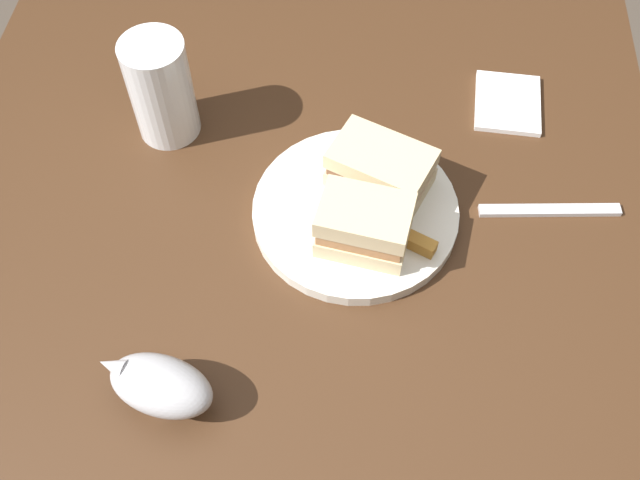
% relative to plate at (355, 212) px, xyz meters
% --- Properties ---
extents(ground_plane, '(6.00, 6.00, 0.00)m').
position_rel_plate_xyz_m(ground_plane, '(0.12, -0.08, -0.74)').
color(ground_plane, '#4C4238').
extents(dining_table, '(1.20, 0.95, 0.73)m').
position_rel_plate_xyz_m(dining_table, '(0.12, -0.08, -0.37)').
color(dining_table, '#422816').
rests_on(dining_table, ground).
extents(plate, '(0.26, 0.26, 0.02)m').
position_rel_plate_xyz_m(plate, '(0.00, 0.00, 0.00)').
color(plate, silver).
rests_on(plate, dining_table).
extents(sandwich_half_left, '(0.09, 0.12, 0.07)m').
position_rel_plate_xyz_m(sandwich_half_left, '(0.05, 0.01, 0.04)').
color(sandwich_half_left, beige).
rests_on(sandwich_half_left, plate).
extents(sandwich_half_right, '(0.12, 0.14, 0.06)m').
position_rel_plate_xyz_m(sandwich_half_right, '(-0.04, 0.03, 0.04)').
color(sandwich_half_right, beige).
rests_on(sandwich_half_right, plate).
extents(potato_wedge_front, '(0.03, 0.04, 0.02)m').
position_rel_plate_xyz_m(potato_wedge_front, '(-0.03, 0.04, 0.02)').
color(potato_wedge_front, '#AD702D').
rests_on(potato_wedge_front, plate).
extents(potato_wedge_middle, '(0.04, 0.06, 0.02)m').
position_rel_plate_xyz_m(potato_wedge_middle, '(0.05, 0.07, 0.02)').
color(potato_wedge_middle, '#B77F33').
rests_on(potato_wedge_middle, plate).
extents(potato_wedge_back, '(0.04, 0.04, 0.01)m').
position_rel_plate_xyz_m(potato_wedge_back, '(0.06, 0.03, 0.02)').
color(potato_wedge_back, '#AD702D').
rests_on(potato_wedge_back, plate).
extents(pint_glass, '(0.08, 0.08, 0.15)m').
position_rel_plate_xyz_m(pint_glass, '(-0.13, -0.26, 0.05)').
color(pint_glass, white).
rests_on(pint_glass, dining_table).
extents(gravy_boat, '(0.09, 0.13, 0.07)m').
position_rel_plate_xyz_m(gravy_boat, '(0.26, -0.19, 0.03)').
color(gravy_boat, '#B7B7BC').
rests_on(gravy_boat, dining_table).
extents(napkin, '(0.11, 0.10, 0.01)m').
position_rel_plate_xyz_m(napkin, '(-0.21, 0.20, -0.00)').
color(napkin, white).
rests_on(napkin, dining_table).
extents(fork, '(0.03, 0.18, 0.01)m').
position_rel_plate_xyz_m(fork, '(-0.03, 0.25, -0.01)').
color(fork, silver).
rests_on(fork, dining_table).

